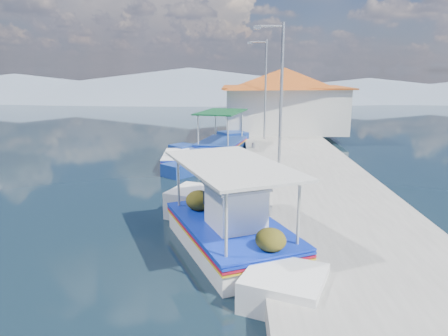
{
  "coord_description": "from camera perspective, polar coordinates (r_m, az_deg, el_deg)",
  "views": [
    {
      "loc": [
        2.81,
        -14.57,
        4.69
      ],
      "look_at": [
        2.4,
        -0.31,
        1.3
      ],
      "focal_mm": 32.93,
      "sensor_mm": 36.0,
      "label": 1
    }
  ],
  "objects": [
    {
      "name": "mountain_ridge",
      "position": [
        70.71,
        4.79,
        11.18
      ],
      "size": [
        171.4,
        96.0,
        5.5
      ],
      "color": "slate",
      "rests_on": "ground"
    },
    {
      "name": "ground",
      "position": [
        15.56,
        -8.84,
        -4.34
      ],
      "size": [
        160.0,
        160.0,
        0.0
      ],
      "primitive_type": "plane",
      "color": "black",
      "rests_on": "ground"
    },
    {
      "name": "lamp_post_near",
      "position": [
        16.67,
        7.63,
        10.37
      ],
      "size": [
        1.21,
        0.14,
        6.0
      ],
      "color": "#A5A8AD",
      "rests_on": "quay"
    },
    {
      "name": "main_caique",
      "position": [
        11.15,
        1.14,
        -8.68
      ],
      "size": [
        4.36,
        7.33,
        2.63
      ],
      "rotation": [
        0.0,
        0.0,
        -0.41
      ],
      "color": "white",
      "rests_on": "ground"
    },
    {
      "name": "lamp_post_far",
      "position": [
        25.64,
        5.58,
        11.44
      ],
      "size": [
        1.21,
        0.14,
        6.0
      ],
      "color": "#A5A8AD",
      "rests_on": "quay"
    },
    {
      "name": "harbor_building",
      "position": [
        29.82,
        8.3,
        9.55
      ],
      "size": [
        10.49,
        10.49,
        4.4
      ],
      "color": "silver",
      "rests_on": "quay"
    },
    {
      "name": "caique_green_canopy",
      "position": [
        23.88,
        -0.42,
        3.03
      ],
      "size": [
        3.29,
        7.02,
        2.71
      ],
      "rotation": [
        0.0,
        0.0,
        0.25
      ],
      "color": "navy",
      "rests_on": "ground"
    },
    {
      "name": "quay",
      "position": [
        21.27,
        9.99,
        1.11
      ],
      "size": [
        5.0,
        44.0,
        0.5
      ],
      "primitive_type": "cube",
      "color": "#ADAAA2",
      "rests_on": "ground"
    },
    {
      "name": "bollards",
      "position": [
        20.25,
        4.44,
        1.82
      ],
      "size": [
        0.2,
        17.2,
        0.3
      ],
      "color": "#A5A8AD",
      "rests_on": "quay"
    },
    {
      "name": "caique_blue_hull",
      "position": [
        20.72,
        -6.04,
        0.97
      ],
      "size": [
        1.84,
        5.51,
        0.98
      ],
      "rotation": [
        0.0,
        0.0,
        -0.06
      ],
      "color": "navy",
      "rests_on": "ground"
    }
  ]
}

